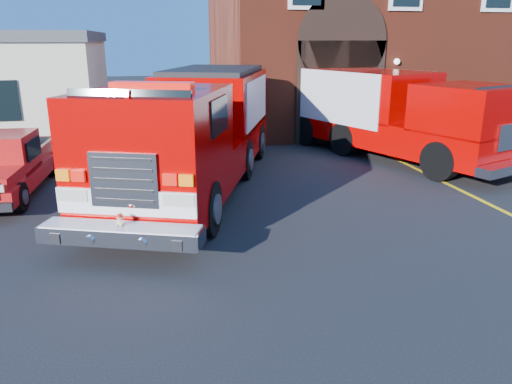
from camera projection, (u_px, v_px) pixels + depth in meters
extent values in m
plane|color=black|center=(245.00, 233.00, 10.89)|extent=(100.00, 100.00, 0.00)
cube|color=yellow|center=(481.00, 200.00, 13.08)|extent=(0.12, 3.00, 0.01)
cube|color=yellow|center=(423.00, 172.00, 15.89)|extent=(0.12, 3.00, 0.01)
cube|color=yellow|center=(381.00, 152.00, 18.70)|extent=(0.12, 3.00, 0.01)
cube|color=maroon|center=(373.00, 40.00, 24.56)|extent=(15.00, 10.00, 8.00)
cube|color=black|center=(340.00, 93.00, 19.77)|extent=(3.60, 0.12, 4.00)
cylinder|color=black|center=(342.00, 40.00, 19.18)|extent=(3.60, 0.12, 3.60)
cube|color=black|center=(0.00, 101.00, 17.35)|extent=(1.20, 0.10, 1.40)
cylinder|color=black|center=(102.00, 203.00, 10.96)|extent=(0.77, 1.25, 1.20)
cylinder|color=black|center=(208.00, 209.00, 10.62)|extent=(0.77, 1.25, 1.20)
cube|color=#A90100|center=(195.00, 156.00, 13.98)|extent=(5.92, 10.13, 0.98)
cube|color=#A90100|center=(215.00, 100.00, 15.98)|extent=(4.20, 5.43, 1.74)
cube|color=#A90100|center=(155.00, 129.00, 10.62)|extent=(3.75, 4.20, 1.63)
cube|color=black|center=(128.00, 118.00, 9.20)|extent=(2.28, 0.90, 1.02)
cube|color=red|center=(152.00, 86.00, 10.35)|extent=(1.76, 0.95, 0.15)
cube|color=white|center=(126.00, 203.00, 9.27)|extent=(2.58, 1.00, 0.48)
cube|color=silver|center=(124.00, 180.00, 9.13)|extent=(1.25, 0.51, 1.02)
cube|color=silver|center=(121.00, 234.00, 9.13)|extent=(3.07, 1.61, 0.30)
cube|color=#B7B7BF|center=(173.00, 100.00, 16.17)|extent=(1.39, 3.69, 1.41)
cube|color=#B7B7BF|center=(257.00, 101.00, 15.79)|extent=(1.39, 3.69, 1.41)
sphere|color=#D7B989|center=(120.00, 223.00, 9.07)|extent=(0.18, 0.18, 0.14)
sphere|color=#D7B989|center=(120.00, 217.00, 9.03)|extent=(0.14, 0.14, 0.11)
sphere|color=#D7B989|center=(118.00, 215.00, 9.04)|extent=(0.05, 0.05, 0.04)
sphere|color=#D7B989|center=(122.00, 215.00, 9.03)|extent=(0.05, 0.05, 0.04)
ellipsoid|color=#B4170F|center=(120.00, 216.00, 9.03)|extent=(0.15, 0.15, 0.07)
cylinder|color=#B4170F|center=(120.00, 217.00, 9.02)|extent=(0.17, 0.17, 0.01)
cylinder|color=black|center=(19.00, 197.00, 12.14)|extent=(0.30, 0.75, 0.73)
cube|color=#B11514|center=(6.00, 175.00, 13.60)|extent=(2.12, 5.14, 0.41)
cube|color=#B11514|center=(21.00, 151.00, 14.87)|extent=(1.79, 2.02, 0.50)
cylinder|color=black|center=(440.00, 161.00, 14.76)|extent=(0.79, 1.24, 1.19)
cylinder|color=black|center=(487.00, 152.00, 16.01)|extent=(0.79, 1.24, 1.19)
cube|color=#A90100|center=(390.00, 131.00, 17.70)|extent=(5.71, 9.03, 0.97)
cube|color=#A90100|center=(360.00, 92.00, 18.63)|extent=(4.51, 6.02, 1.62)
cube|color=#A90100|center=(470.00, 109.00, 14.96)|extent=(3.47, 3.41, 1.40)
cube|color=#B7B7BF|center=(332.00, 97.00, 17.95)|extent=(1.72, 4.23, 1.84)
cube|color=#B7B7BF|center=(385.00, 93.00, 19.38)|extent=(1.72, 4.23, 1.84)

